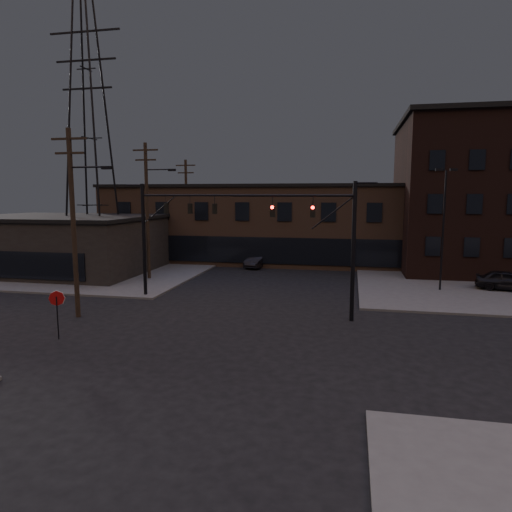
{
  "coord_description": "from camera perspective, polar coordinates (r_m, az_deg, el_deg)",
  "views": [
    {
      "loc": [
        6.36,
        -21.77,
        7.26
      ],
      "look_at": [
        0.65,
        5.44,
        3.5
      ],
      "focal_mm": 32.0,
      "sensor_mm": 36.0,
      "label": 1
    }
  ],
  "objects": [
    {
      "name": "sidewalk_nw",
      "position": [
        52.64,
        -20.88,
        -0.65
      ],
      "size": [
        30.0,
        30.0,
        0.15
      ],
      "primitive_type": "cube",
      "color": "#474744",
      "rests_on": "ground"
    },
    {
      "name": "traffic_signal_near",
      "position": [
        26.39,
        9.64,
        2.53
      ],
      "size": [
        7.12,
        0.24,
        8.0
      ],
      "color": "black",
      "rests_on": "ground"
    },
    {
      "name": "utility_pole_far",
      "position": [
        51.02,
        -8.69,
        5.96
      ],
      "size": [
        2.2,
        0.28,
        11.0
      ],
      "color": "black",
      "rests_on": "ground"
    },
    {
      "name": "traffic_signal_far",
      "position": [
        32.59,
        -11.86,
        3.58
      ],
      "size": [
        7.12,
        0.24,
        8.0
      ],
      "color": "black",
      "rests_on": "ground"
    },
    {
      "name": "utility_pole_near",
      "position": [
        28.57,
        -21.79,
        4.36
      ],
      "size": [
        3.7,
        0.28,
        11.0
      ],
      "color": "black",
      "rests_on": "ground"
    },
    {
      "name": "car_crossing",
      "position": [
        45.74,
        0.23,
        -0.54
      ],
      "size": [
        2.18,
        4.43,
        1.4
      ],
      "primitive_type": "imported",
      "rotation": [
        0.0,
        0.0,
        -0.17
      ],
      "color": "black",
      "rests_on": "ground"
    },
    {
      "name": "ground",
      "position": [
        23.81,
        -4.29,
        -10.07
      ],
      "size": [
        140.0,
        140.0,
        0.0
      ],
      "primitive_type": "plane",
      "color": "black",
      "rests_on": "ground"
    },
    {
      "name": "lot_light_b",
      "position": [
        42.72,
        29.15,
        4.39
      ],
      "size": [
        1.5,
        0.28,
        9.14
      ],
      "color": "black",
      "rests_on": "ground"
    },
    {
      "name": "stop_sign",
      "position": [
        25.04,
        -23.63,
        -5.45
      ],
      "size": [
        0.72,
        0.33,
        2.48
      ],
      "color": "black",
      "rests_on": "ground"
    },
    {
      "name": "building_row",
      "position": [
        50.28,
        4.57,
        3.96
      ],
      "size": [
        40.0,
        12.0,
        8.0
      ],
      "primitive_type": "cube",
      "color": "brown",
      "rests_on": "ground"
    },
    {
      "name": "utility_pole_mid",
      "position": [
        39.53,
        -13.37,
        5.85
      ],
      "size": [
        3.7,
        0.28,
        11.5
      ],
      "color": "black",
      "rests_on": "ground"
    },
    {
      "name": "transmission_tower",
      "position": [
        46.93,
        -20.1,
        13.66
      ],
      "size": [
        7.0,
        7.0,
        25.0
      ],
      "primitive_type": null,
      "color": "black",
      "rests_on": "ground"
    },
    {
      "name": "parked_car_lot_a",
      "position": [
        38.88,
        28.92,
        -2.69
      ],
      "size": [
        4.67,
        2.76,
        1.49
      ],
      "primitive_type": "imported",
      "rotation": [
        0.0,
        0.0,
        1.33
      ],
      "color": "black",
      "rests_on": "sidewalk_ne"
    },
    {
      "name": "parked_car_lot_b",
      "position": [
        46.01,
        19.74,
        -0.75
      ],
      "size": [
        5.21,
        3.12,
        1.41
      ],
      "primitive_type": "imported",
      "rotation": [
        0.0,
        0.0,
        1.82
      ],
      "color": "#B4B4B6",
      "rests_on": "sidewalk_ne"
    },
    {
      "name": "lot_light_a",
      "position": [
        36.42,
        22.41,
        4.37
      ],
      "size": [
        1.5,
        0.28,
        9.14
      ],
      "color": "black",
      "rests_on": "ground"
    },
    {
      "name": "building_left",
      "position": [
        46.3,
        -22.94,
        1.19
      ],
      "size": [
        16.0,
        12.0,
        5.0
      ],
      "primitive_type": "cube",
      "color": "black",
      "rests_on": "ground"
    }
  ]
}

